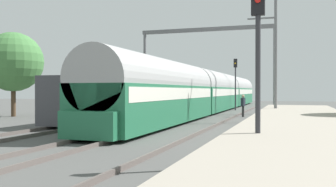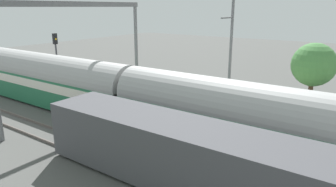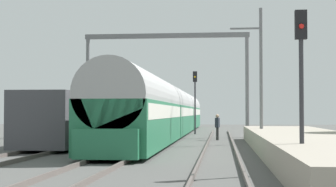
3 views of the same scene
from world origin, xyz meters
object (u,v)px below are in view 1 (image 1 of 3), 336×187
at_px(person_crossing, 243,104).
at_px(railway_signal_far, 235,77).
at_px(freight_car, 114,99).
at_px(catenary_gantry, 206,52).
at_px(railway_signal_near, 258,48).
at_px(passenger_train, 214,91).

height_order(person_crossing, railway_signal_far, railway_signal_far).
xyz_separation_m(freight_car, catenary_gantry, (4.08, 10.67, 4.16)).
bearing_deg(railway_signal_near, catenary_gantry, 105.76).
xyz_separation_m(freight_car, railway_signal_near, (10.67, -12.70, 1.73)).
xyz_separation_m(person_crossing, railway_signal_far, (-1.96, 9.69, 2.38)).
distance_m(freight_car, railway_signal_near, 16.68).
xyz_separation_m(passenger_train, railway_signal_far, (1.92, 1.87, 1.44)).
bearing_deg(railway_signal_near, passenger_train, 103.79).
distance_m(person_crossing, catenary_gantry, 7.42).
distance_m(person_crossing, railway_signal_near, 19.36).
bearing_deg(catenary_gantry, passenger_train, 90.00).
height_order(passenger_train, railway_signal_far, railway_signal_far).
relative_size(passenger_train, catenary_gantry, 3.92).
xyz_separation_m(passenger_train, railway_signal_near, (6.60, -26.87, 1.23)).
bearing_deg(person_crossing, railway_signal_far, 25.74).
bearing_deg(passenger_train, freight_car, -106.06).
height_order(person_crossing, railway_signal_near, railway_signal_near).
bearing_deg(person_crossing, railway_signal_near, -157.61).
distance_m(freight_car, railway_signal_far, 17.23).
bearing_deg(catenary_gantry, railway_signal_near, -74.24).
height_order(passenger_train, catenary_gantry, catenary_gantry).
distance_m(railway_signal_near, railway_signal_far, 29.12).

